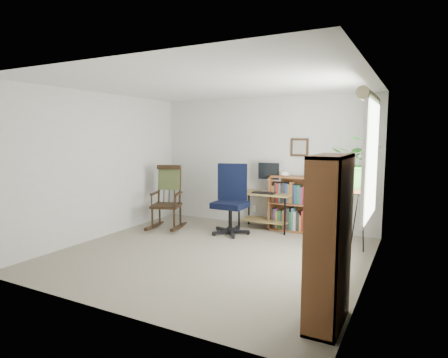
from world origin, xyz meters
The scene contains 18 objects.
floor centered at (0.00, 0.00, 0.00)m, with size 4.20×4.00×0.00m, color gray.
ceiling centered at (0.00, 0.00, 2.40)m, with size 4.20×4.00×0.00m, color silver.
wall_back centered at (0.00, 2.00, 1.20)m, with size 4.20×0.00×2.40m, color silver.
wall_front centered at (0.00, -2.00, 1.20)m, with size 4.20×0.00×2.40m, color silver.
wall_left centered at (-2.10, 0.00, 1.20)m, with size 0.00×4.00×2.40m, color silver.
wall_right centered at (2.10, 0.00, 1.20)m, with size 0.00×4.00×2.40m, color silver.
window centered at (2.06, 0.30, 1.40)m, with size 0.12×1.20×1.50m, color white, non-canonical shape.
desk centered at (0.17, 1.70, 0.34)m, with size 0.94×0.52×0.68m, color olive, non-canonical shape.
monitor centered at (0.17, 1.84, 0.96)m, with size 0.46×0.16×0.56m, color #BDBCC1, non-canonical shape.
keyboard centered at (0.17, 1.58, 0.69)m, with size 0.40×0.15×0.03m, color black.
office_chair centered at (-0.26, 1.12, 0.61)m, with size 0.67×0.67×1.23m, color black, non-canonical shape.
rocking_chair centered at (-1.46, 0.92, 0.59)m, with size 0.61×1.01×1.17m, color black, non-canonical shape.
low_bookshelf centered at (0.69, 1.82, 0.49)m, with size 0.94×0.31×0.99m, color brown, non-canonical shape.
tall_bookshelf centered at (1.92, -1.26, 0.77)m, with size 0.29×0.67×1.54m, color brown, non-canonical shape.
plant_stand centered at (1.80, 1.08, 0.51)m, with size 0.28×0.28×1.02m, color black, non-canonical shape.
spider_plant centered at (1.80, 1.08, 1.68)m, with size 1.69×1.88×1.46m, color #2F6F27.
potted_plant_small centered at (0.97, 1.83, 1.04)m, with size 0.13×0.24×0.11m, color #2F6F27.
framed_picture centered at (0.69, 1.97, 1.49)m, with size 0.32×0.04×0.32m, color black, non-canonical shape.
Camera 1 is at (2.60, -4.55, 1.71)m, focal length 30.00 mm.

